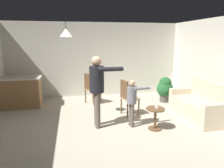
% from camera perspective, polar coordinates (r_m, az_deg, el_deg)
% --- Properties ---
extents(ground, '(7.68, 7.68, 0.00)m').
position_cam_1_polar(ground, '(5.10, -0.35, -12.18)').
color(ground, '#B2A893').
extents(wall_back, '(6.40, 0.10, 2.70)m').
position_cam_1_polar(wall_back, '(7.85, -4.72, 6.61)').
color(wall_back, silver).
rests_on(wall_back, ground).
extents(couch_floral, '(0.85, 1.80, 1.00)m').
position_cam_1_polar(couch_floral, '(6.20, 22.89, -5.40)').
color(couch_floral, beige).
rests_on(couch_floral, ground).
extents(kitchen_counter, '(1.26, 0.66, 0.95)m').
position_cam_1_polar(kitchen_counter, '(7.10, -23.67, -2.11)').
color(kitchen_counter, olive).
rests_on(kitchen_counter, ground).
extents(side_table_by_couch, '(0.44, 0.44, 0.52)m').
position_cam_1_polar(side_table_by_couch, '(5.07, 11.71, -8.57)').
color(side_table_by_couch, brown).
rests_on(side_table_by_couch, ground).
extents(person_adult, '(0.85, 0.50, 1.72)m').
position_cam_1_polar(person_adult, '(4.93, -4.01, 0.04)').
color(person_adult, '#60564C').
rests_on(person_adult, ground).
extents(person_child, '(0.62, 0.33, 1.16)m').
position_cam_1_polar(person_child, '(5.04, 5.52, -3.79)').
color(person_child, '#60564C').
rests_on(person_child, ground).
extents(dining_chair_by_counter, '(0.59, 0.59, 1.00)m').
position_cam_1_polar(dining_chair_by_counter, '(6.92, -5.62, -0.89)').
color(dining_chair_by_counter, brown).
rests_on(dining_chair_by_counter, ground).
extents(dining_chair_near_wall, '(0.51, 0.51, 1.00)m').
position_cam_1_polar(dining_chair_near_wall, '(5.84, 4.32, -3.34)').
color(dining_chair_near_wall, brown).
rests_on(dining_chair_near_wall, ground).
extents(potted_plant_corner, '(0.55, 0.55, 0.85)m').
position_cam_1_polar(potted_plant_corner, '(7.30, 14.25, -1.14)').
color(potted_plant_corner, '#4C4742').
rests_on(potted_plant_corner, ground).
extents(potted_plant_by_wall, '(0.46, 0.46, 0.71)m').
position_cam_1_polar(potted_plant_by_wall, '(8.02, 14.53, -0.57)').
color(potted_plant_by_wall, brown).
rests_on(potted_plant_by_wall, ground).
extents(spare_remote_on_table, '(0.05, 0.13, 0.04)m').
position_cam_1_polar(spare_remote_on_table, '(5.02, 12.04, -6.26)').
color(spare_remote_on_table, white).
rests_on(spare_remote_on_table, side_table_by_couch).
extents(ceiling_light_pendant, '(0.32, 0.32, 0.55)m').
position_cam_1_polar(ceiling_light_pendant, '(5.37, -12.44, 13.48)').
color(ceiling_light_pendant, silver).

